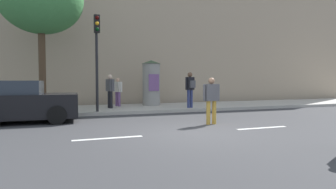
# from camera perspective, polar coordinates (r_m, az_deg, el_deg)

# --- Properties ---
(ground_plane) EXTENTS (80.00, 80.00, 0.00)m
(ground_plane) POSITION_cam_1_polar(r_m,az_deg,el_deg) (8.25, 5.00, -7.63)
(ground_plane) COLOR #38383A
(sidewalk_curb) EXTENTS (36.00, 4.00, 0.15)m
(sidewalk_curb) POSITION_cam_1_polar(r_m,az_deg,el_deg) (14.83, -6.46, -2.76)
(sidewalk_curb) COLOR #B2ADA3
(sidewalk_curb) RESTS_ON ground_plane
(lane_markings) EXTENTS (25.80, 0.16, 0.01)m
(lane_markings) POSITION_cam_1_polar(r_m,az_deg,el_deg) (8.25, 5.00, -7.60)
(lane_markings) COLOR silver
(lane_markings) RESTS_ON ground_plane
(building_backdrop) EXTENTS (36.00, 5.00, 11.86)m
(building_backdrop) POSITION_cam_1_polar(r_m,az_deg,el_deg) (20.16, -9.97, 15.39)
(building_backdrop) COLOR tan
(building_backdrop) RESTS_ON ground_plane
(traffic_light) EXTENTS (0.24, 0.45, 4.15)m
(traffic_light) POSITION_cam_1_polar(r_m,az_deg,el_deg) (12.76, -14.07, 9.23)
(traffic_light) COLOR black
(traffic_light) RESTS_ON sidewalk_curb
(poster_column) EXTENTS (1.06, 1.06, 2.48)m
(poster_column) POSITION_cam_1_polar(r_m,az_deg,el_deg) (15.68, -3.37, 2.43)
(poster_column) COLOR gray
(poster_column) RESTS_ON sidewalk_curb
(pedestrian_with_bag) EXTENTS (0.65, 0.27, 1.60)m
(pedestrian_with_bag) POSITION_cam_1_polar(r_m,az_deg,el_deg) (9.81, 8.70, -0.48)
(pedestrian_with_bag) COLOR #B78C33
(pedestrian_with_bag) RESTS_ON ground_plane
(pedestrian_in_red_top) EXTENTS (0.55, 0.47, 1.78)m
(pedestrian_in_red_top) POSITION_cam_1_polar(r_m,az_deg,el_deg) (14.19, 4.48, 1.60)
(pedestrian_in_red_top) COLOR navy
(pedestrian_in_red_top) RESTS_ON sidewalk_curb
(pedestrian_in_light_jacket) EXTENTS (0.37, 0.65, 1.65)m
(pedestrian_in_light_jacket) POSITION_cam_1_polar(r_m,az_deg,el_deg) (14.24, -11.55, 1.23)
(pedestrian_in_light_jacket) COLOR black
(pedestrian_in_light_jacket) RESTS_ON sidewalk_curb
(pedestrian_tallest) EXTENTS (0.41, 0.62, 1.51)m
(pedestrian_tallest) POSITION_cam_1_polar(r_m,az_deg,el_deg) (15.28, -10.02, 0.98)
(pedestrian_tallest) COLOR #724C84
(pedestrian_tallest) RESTS_ON sidewalk_curb
(parked_car_blue) EXTENTS (4.63, 2.06, 1.50)m
(parked_car_blue) POSITION_cam_1_polar(r_m,az_deg,el_deg) (11.43, -29.46, -1.41)
(parked_car_blue) COLOR black
(parked_car_blue) RESTS_ON ground_plane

